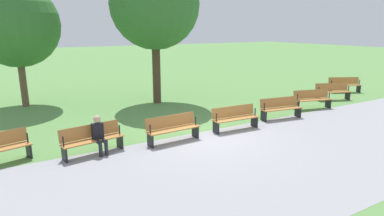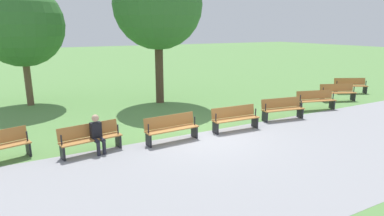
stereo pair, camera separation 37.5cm
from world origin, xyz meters
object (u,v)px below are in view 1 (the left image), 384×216
bench_2 (312,99)px  bench_4 (235,117)px  bench_0 (344,84)px  bench_6 (92,139)px  bench_3 (281,108)px  tree_1 (155,5)px  person_seated (99,134)px  bench_1 (333,91)px  tree_0 (16,25)px  bench_5 (173,128)px

bench_2 → bench_4: same height
bench_0 → bench_6: 15.59m
bench_0 → bench_4: bearing=39.7°
bench_3 → bench_0: bearing=-154.5°
bench_2 → bench_4: 5.27m
tree_1 → bench_3: bearing=121.2°
bench_0 → person_seated: 15.42m
bench_1 → bench_3: (5.10, 1.29, 0.00)m
person_seated → tree_0: size_ratio=0.20×
bench_6 → bench_5: bearing=165.8°
bench_3 → bench_6: 7.88m
tree_1 → tree_0: bearing=-23.1°
bench_2 → tree_0: bearing=-18.0°
bench_1 → bench_3: bearing=34.0°
bench_3 → bench_4: bearing=14.2°
bench_6 → bench_4: bearing=168.7°
bench_3 → tree_1: (3.28, -5.42, 4.37)m
bench_6 → tree_1: 8.35m
bench_2 → tree_1: bearing=-25.7°
bench_0 → bench_2: same height
tree_0 → tree_1: tree_1 is taller
bench_3 → bench_6: (7.88, -0.00, 0.00)m
bench_5 → bench_3: bearing=180.0°
bench_3 → bench_5: 5.27m
person_seated → bench_1: bearing=177.7°
bench_5 → person_seated: (2.43, -0.14, 0.16)m
bench_6 → bench_1: bearing=177.1°
bench_4 → bench_5: (2.64, 0.00, 0.00)m
bench_2 → bench_6: size_ratio=1.00×
bench_1 → tree_0: bearing=-5.1°
bench_3 → bench_5: bearing=11.3°
bench_4 → tree_0: tree_0 is taller
bench_6 → tree_0: 8.76m
bench_2 → bench_4: (5.21, 0.78, 0.00)m
person_seated → tree_1: (-4.41, -5.54, 4.21)m
bench_4 → tree_0: 11.08m
bench_5 → bench_0: bearing=-171.5°
tree_0 → tree_1: (-5.94, 2.53, 0.95)m
bench_5 → tree_0: bearing=-67.1°
bench_0 → bench_6: size_ratio=0.99×
tree_1 → bench_1: bearing=153.7°
bench_6 → bench_0: bearing=180.0°
bench_0 → tree_0: 18.01m
bench_3 → person_seated: size_ratio=1.60×
bench_1 → bench_2: same height
bench_0 → bench_6: bearing=34.0°
bench_2 → bench_3: size_ratio=1.00×
bench_2 → bench_6: same height
bench_5 → bench_6: same height
bench_6 → tree_1: tree_1 is taller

